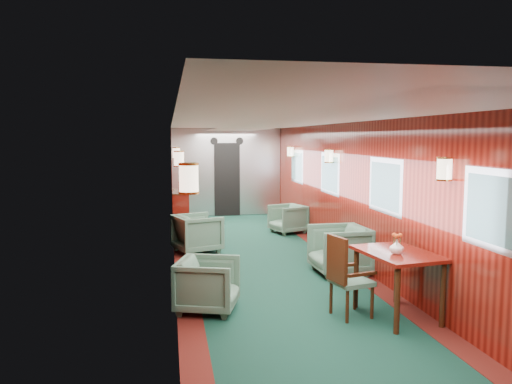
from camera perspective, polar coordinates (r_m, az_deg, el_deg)
room at (r=7.87m, az=1.56°, el=2.55°), size 12.00×12.10×2.40m
bulkhead at (r=13.73m, az=-3.36°, el=2.23°), size 2.98×0.17×2.39m
windows_right at (r=8.54m, az=11.05°, el=1.48°), size 0.02×8.60×0.80m
wall_sconces at (r=8.42m, az=0.79°, el=3.84°), size 2.97×7.97×0.25m
dining_table at (r=6.21m, az=15.89°, el=-7.74°), size 0.88×1.15×0.79m
side_chair at (r=6.09m, az=10.15°, el=-9.13°), size 0.53×0.55×0.99m
credenza at (r=10.77m, az=-8.62°, el=-2.52°), size 0.35×1.13×1.29m
flower_vase at (r=6.05m, az=15.79°, el=-6.06°), size 0.21×0.21×0.17m
armchair_left_near at (r=6.30m, az=-5.52°, el=-10.49°), size 0.90×0.89×0.66m
armchair_left_far at (r=9.42m, az=-6.71°, el=-4.71°), size 1.01×0.99×0.72m
armchair_right_near at (r=8.03m, az=9.49°, el=-6.50°), size 0.87×0.85×0.76m
armchair_right_far at (r=11.27m, az=3.64°, el=-3.08°), size 0.88×0.87×0.64m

